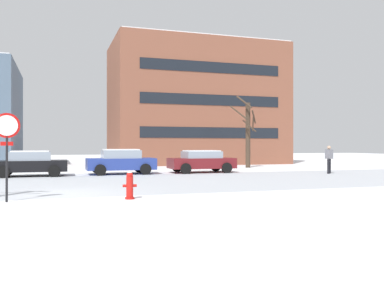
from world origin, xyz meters
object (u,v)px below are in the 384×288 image
Objects in this scene: fire_hydrant at (130,185)px; pedestrian_crossing at (329,157)px; parked_car_black at (30,163)px; parked_car_maroon at (202,161)px; stop_sign at (7,139)px; parked_car_blue at (121,161)px.

pedestrian_crossing reaches higher than fire_hydrant.
parked_car_black is 9.97m from parked_car_maroon.
parked_car_black is at bearing 89.57° from stop_sign.
parked_car_maroon is (6.40, 11.38, 0.26)m from fire_hydrant.
parked_car_blue is (4.99, 0.17, 0.03)m from parked_car_black.
stop_sign reaches higher than parked_car_black.
stop_sign reaches higher than pedestrian_crossing.
parked_car_maroon is at bearing -1.76° from parked_car_blue.
stop_sign is at bearing -132.67° from parked_car_maroon.
parked_car_black is at bearing 169.19° from pedestrian_crossing.
parked_car_black is 4.99m from parked_car_blue.
fire_hydrant is 0.23× the size of parked_car_black.
pedestrian_crossing is (16.95, -3.24, 0.26)m from parked_car_black.
parked_car_blue is (5.07, 11.06, -1.14)m from stop_sign.
stop_sign is at bearing 172.66° from fire_hydrant.
stop_sign is 0.67× the size of parked_car_maroon.
parked_car_black is 2.31× the size of pedestrian_crossing.
parked_car_black is at bearing -178.01° from parked_car_blue.
fire_hydrant is 11.91m from parked_car_black.
parked_car_maroon is 2.41× the size of pedestrian_crossing.
parked_car_blue is 2.36× the size of pedestrian_crossing.
pedestrian_crossing is (6.98, -3.26, 0.26)m from parked_car_maroon.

